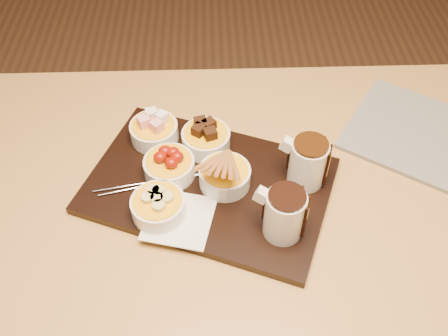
{
  "coord_description": "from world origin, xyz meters",
  "views": [
    {
      "loc": [
        -0.06,
        -0.6,
        1.52
      ],
      "look_at": [
        -0.04,
        0.02,
        0.81
      ],
      "focal_mm": 40.0,
      "sensor_mm": 36.0,
      "label": 1
    }
  ],
  "objects_px": {
    "dining_table": "(241,225)",
    "pitcher_dark_chocolate": "(284,215)",
    "serving_board": "(209,185)",
    "bowl_strawberries": "(169,167)",
    "pitcher_milk_chocolate": "(308,164)",
    "newspaper": "(426,137)"
  },
  "relations": [
    {
      "from": "dining_table",
      "to": "pitcher_dark_chocolate",
      "type": "height_order",
      "value": "pitcher_dark_chocolate"
    },
    {
      "from": "pitcher_dark_chocolate",
      "to": "serving_board",
      "type": "bearing_deg",
      "value": 160.02
    },
    {
      "from": "dining_table",
      "to": "bowl_strawberries",
      "type": "bearing_deg",
      "value": 161.85
    },
    {
      "from": "dining_table",
      "to": "serving_board",
      "type": "xyz_separation_m",
      "value": [
        -0.07,
        0.02,
        0.11
      ]
    },
    {
      "from": "bowl_strawberries",
      "to": "pitcher_milk_chocolate",
      "type": "height_order",
      "value": "pitcher_milk_chocolate"
    },
    {
      "from": "pitcher_dark_chocolate",
      "to": "newspaper",
      "type": "height_order",
      "value": "pitcher_dark_chocolate"
    },
    {
      "from": "bowl_strawberries",
      "to": "pitcher_dark_chocolate",
      "type": "distance_m",
      "value": 0.25
    },
    {
      "from": "serving_board",
      "to": "bowl_strawberries",
      "type": "relative_size",
      "value": 4.6
    },
    {
      "from": "serving_board",
      "to": "newspaper",
      "type": "xyz_separation_m",
      "value": [
        0.47,
        0.12,
        -0.0
      ]
    },
    {
      "from": "pitcher_dark_chocolate",
      "to": "newspaper",
      "type": "xyz_separation_m",
      "value": [
        0.34,
        0.24,
        -0.06
      ]
    },
    {
      "from": "newspaper",
      "to": "pitcher_dark_chocolate",
      "type": "bearing_deg",
      "value": -111.34
    },
    {
      "from": "pitcher_dark_chocolate",
      "to": "newspaper",
      "type": "bearing_deg",
      "value": 56.73
    },
    {
      "from": "bowl_strawberries",
      "to": "newspaper",
      "type": "relative_size",
      "value": 0.31
    },
    {
      "from": "pitcher_milk_chocolate",
      "to": "newspaper",
      "type": "height_order",
      "value": "pitcher_milk_chocolate"
    },
    {
      "from": "dining_table",
      "to": "pitcher_milk_chocolate",
      "type": "relative_size",
      "value": 12.36
    },
    {
      "from": "pitcher_milk_chocolate",
      "to": "newspaper",
      "type": "xyz_separation_m",
      "value": [
        0.28,
        0.12,
        -0.06
      ]
    },
    {
      "from": "dining_table",
      "to": "bowl_strawberries",
      "type": "height_order",
      "value": "bowl_strawberries"
    },
    {
      "from": "bowl_strawberries",
      "to": "newspaper",
      "type": "xyz_separation_m",
      "value": [
        0.55,
        0.1,
        -0.03
      ]
    },
    {
      "from": "bowl_strawberries",
      "to": "newspaper",
      "type": "distance_m",
      "value": 0.56
    },
    {
      "from": "bowl_strawberries",
      "to": "pitcher_dark_chocolate",
      "type": "relative_size",
      "value": 1.03
    },
    {
      "from": "pitcher_dark_chocolate",
      "to": "pitcher_milk_chocolate",
      "type": "bearing_deg",
      "value": 85.6
    },
    {
      "from": "pitcher_milk_chocolate",
      "to": "serving_board",
      "type": "bearing_deg",
      "value": -158.2
    }
  ]
}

